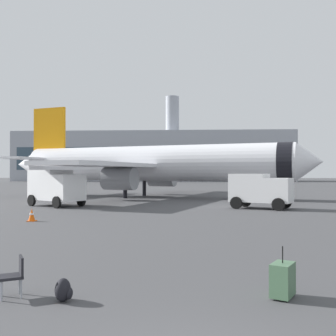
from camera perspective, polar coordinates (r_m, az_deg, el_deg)
name	(u,v)px	position (r m, az deg, el deg)	size (l,w,h in m)	color
airplane_at_gate	(150,164)	(43.76, -2.59, 0.61)	(34.95, 31.92, 10.50)	white
service_truck	(56,186)	(33.38, -15.62, -2.48)	(5.18, 4.60, 2.90)	white
cargo_van	(260,189)	(30.63, 12.90, -2.94)	(4.83, 3.83, 2.60)	white
safety_cone_near	(248,194)	(45.00, 11.31, -3.61)	(0.44, 0.44, 0.72)	#F2590C
safety_cone_mid	(32,215)	(23.52, -18.74, -6.32)	(0.44, 0.44, 0.70)	#F2590C
rolling_suitcase	(283,280)	(9.23, 15.94, -14.95)	(0.66, 0.75, 1.10)	#476B4C
traveller_backpack	(64,290)	(8.97, -14.57, -16.43)	(0.36, 0.40, 0.48)	black
gate_chair	(15,274)	(9.53, -20.90, -13.82)	(0.65, 0.65, 0.86)	black
terminal_building	(154,156)	(133.35, -2.05, 1.66)	(89.78, 17.20, 27.94)	#9EA3AD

